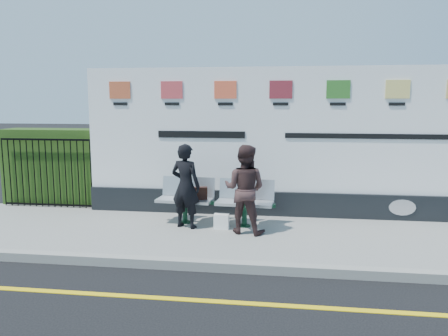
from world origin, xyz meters
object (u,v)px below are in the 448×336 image
(billboard, at_px, (280,152))
(woman_left, at_px, (186,186))
(woman_right, at_px, (245,189))
(bench, at_px, (214,212))

(billboard, bearing_deg, woman_left, -145.92)
(billboard, height_order, woman_left, billboard)
(billboard, height_order, woman_right, billboard)
(woman_left, bearing_deg, bench, -136.09)
(billboard, distance_m, woman_left, 2.11)
(woman_left, bearing_deg, billboard, -129.46)
(bench, relative_size, woman_right, 1.41)
(woman_right, bearing_deg, billboard, -101.30)
(billboard, distance_m, bench, 1.84)
(bench, xyz_separation_m, woman_right, (0.61, -0.42, 0.55))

